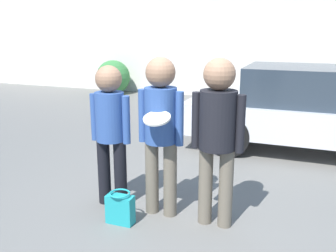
# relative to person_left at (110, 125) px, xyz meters

# --- Properties ---
(ground_plane) EXTENTS (56.00, 56.00, 0.00)m
(ground_plane) POSITION_rel_person_left_xyz_m (0.89, 0.02, -0.98)
(ground_plane) COLOR #66635E
(storefront_building) EXTENTS (24.00, 0.22, 4.49)m
(storefront_building) POSITION_rel_person_left_xyz_m (0.89, 7.78, 1.29)
(storefront_building) COLOR silver
(storefront_building) RESTS_ON ground
(person_left) EXTENTS (0.50, 0.33, 1.66)m
(person_left) POSITION_rel_person_left_xyz_m (0.00, 0.00, 0.00)
(person_left) COLOR black
(person_left) RESTS_ON ground
(person_middle_with_frisbee) EXTENTS (0.52, 0.57, 1.77)m
(person_middle_with_frisbee) POSITION_rel_person_left_xyz_m (0.63, -0.02, 0.08)
(person_middle_with_frisbee) COLOR #665B4C
(person_middle_with_frisbee) RESTS_ON ground
(person_right) EXTENTS (0.55, 0.38, 1.78)m
(person_right) POSITION_rel_person_left_xyz_m (1.27, -0.04, 0.10)
(person_right) COLOR #665B4C
(person_right) RESTS_ON ground
(parked_car_near) EXTENTS (4.45, 1.77, 1.45)m
(parked_car_near) POSITION_rel_person_left_xyz_m (2.28, 3.04, -0.25)
(parked_car_near) COLOR silver
(parked_car_near) RESTS_ON ground
(shrub) EXTENTS (1.09, 1.09, 1.09)m
(shrub) POSITION_rel_person_left_xyz_m (-3.91, 7.05, -0.44)
(shrub) COLOR #387A3D
(shrub) RESTS_ON ground
(handbag) EXTENTS (0.30, 0.23, 0.36)m
(handbag) POSITION_rel_person_left_xyz_m (0.30, -0.39, -0.81)
(handbag) COLOR teal
(handbag) RESTS_ON ground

